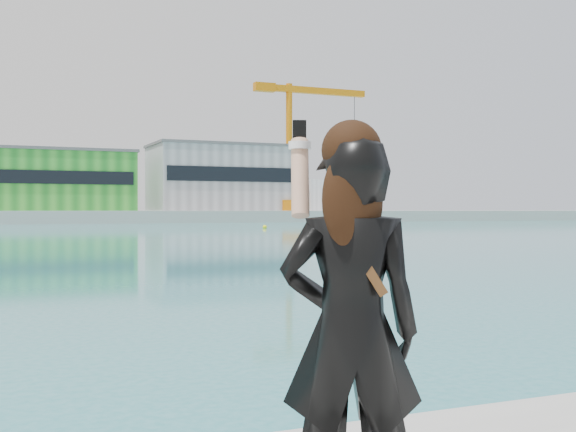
{
  "coord_description": "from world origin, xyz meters",
  "views": [
    {
      "loc": [
        -1.94,
        -3.19,
        2.2
      ],
      "look_at": [
        -0.44,
        0.3,
        2.17
      ],
      "focal_mm": 45.0,
      "sensor_mm": 36.0,
      "label": 1
    }
  ],
  "objects": [
    {
      "name": "warehouse_green",
      "position": [
        8.0,
        127.98,
        7.26
      ],
      "size": [
        30.6,
        16.36,
        10.5
      ],
      "color": "#208325",
      "rests_on": "far_quay"
    },
    {
      "name": "warehouse_grey_right",
      "position": [
        40.0,
        127.98,
        8.26
      ],
      "size": [
        25.5,
        15.35,
        12.5
      ],
      "color": "gray",
      "rests_on": "far_quay"
    },
    {
      "name": "ancillary_shed",
      "position": [
        62.0,
        126.0,
        5.0
      ],
      "size": [
        12.0,
        10.0,
        6.0
      ],
      "primitive_type": "cube",
      "color": "silver",
      "rests_on": "far_quay"
    },
    {
      "name": "dock_crane",
      "position": [
        53.2,
        122.0,
        15.07
      ],
      "size": [
        23.0,
        4.0,
        24.0
      ],
      "color": "orange",
      "rests_on": "far_quay"
    },
    {
      "name": "flagpole_right",
      "position": [
        22.09,
        121.0,
        6.54
      ],
      "size": [
        1.28,
        0.16,
        8.0
      ],
      "color": "silver",
      "rests_on": "far_quay"
    },
    {
      "name": "buoy_near",
      "position": [
        28.9,
        75.61,
        0.0
      ],
      "size": [
        0.5,
        0.5,
        0.5
      ],
      "primitive_type": "sphere",
      "color": "#F5EE0C",
      "rests_on": "ground"
    },
    {
      "name": "woman",
      "position": [
        -0.44,
        -0.4,
        1.72
      ],
      "size": [
        0.73,
        0.62,
        1.81
      ],
      "rotation": [
        0.0,
        0.0,
        2.75
      ],
      "color": "black",
      "rests_on": "near_quay"
    }
  ]
}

